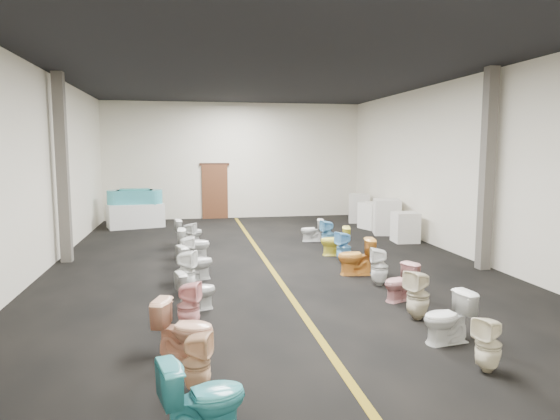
# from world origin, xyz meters

# --- Properties ---
(floor) EXTENTS (16.00, 16.00, 0.00)m
(floor) POSITION_xyz_m (0.00, 0.00, 0.00)
(floor) COLOR black
(floor) RESTS_ON ground
(ceiling) EXTENTS (16.00, 16.00, 0.00)m
(ceiling) POSITION_xyz_m (0.00, 0.00, 4.50)
(ceiling) COLOR black
(ceiling) RESTS_ON ground
(wall_back) EXTENTS (10.00, 0.00, 10.00)m
(wall_back) POSITION_xyz_m (0.00, 8.00, 2.25)
(wall_back) COLOR beige
(wall_back) RESTS_ON ground
(wall_front) EXTENTS (10.00, 0.00, 10.00)m
(wall_front) POSITION_xyz_m (0.00, -8.00, 2.25)
(wall_front) COLOR beige
(wall_front) RESTS_ON ground
(wall_left) EXTENTS (0.00, 16.00, 16.00)m
(wall_left) POSITION_xyz_m (-5.00, 0.00, 2.25)
(wall_left) COLOR beige
(wall_left) RESTS_ON ground
(wall_right) EXTENTS (0.00, 16.00, 16.00)m
(wall_right) POSITION_xyz_m (5.00, 0.00, 2.25)
(wall_right) COLOR beige
(wall_right) RESTS_ON ground
(aisle_stripe) EXTENTS (0.12, 15.60, 0.01)m
(aisle_stripe) POSITION_xyz_m (0.00, 0.00, 0.00)
(aisle_stripe) COLOR #7D6212
(aisle_stripe) RESTS_ON floor
(back_door) EXTENTS (1.00, 0.10, 2.10)m
(back_door) POSITION_xyz_m (-0.80, 7.94, 1.05)
(back_door) COLOR #562D19
(back_door) RESTS_ON floor
(door_frame) EXTENTS (1.15, 0.08, 0.10)m
(door_frame) POSITION_xyz_m (-0.80, 7.95, 2.12)
(door_frame) COLOR #331C11
(door_frame) RESTS_ON back_door
(column_left) EXTENTS (0.25, 0.25, 4.50)m
(column_left) POSITION_xyz_m (-4.75, 1.00, 2.25)
(column_left) COLOR #59544C
(column_left) RESTS_ON floor
(column_right) EXTENTS (0.25, 0.25, 4.50)m
(column_right) POSITION_xyz_m (4.75, -1.50, 2.25)
(column_right) COLOR #59544C
(column_right) RESTS_ON floor
(display_table) EXTENTS (2.03, 1.39, 0.82)m
(display_table) POSITION_xyz_m (-3.64, 6.19, 0.41)
(display_table) COLOR silver
(display_table) RESTS_ON floor
(bathtub) EXTENTS (1.86, 0.71, 0.55)m
(bathtub) POSITION_xyz_m (-3.64, 6.19, 1.07)
(bathtub) COLOR teal
(bathtub) RESTS_ON display_table
(appliance_crate_a) EXTENTS (0.73, 0.73, 0.88)m
(appliance_crate_a) POSITION_xyz_m (4.40, 1.89, 0.44)
(appliance_crate_a) COLOR silver
(appliance_crate_a) RESTS_ON floor
(appliance_crate_b) EXTENTS (0.99, 0.99, 1.11)m
(appliance_crate_b) POSITION_xyz_m (4.40, 3.29, 0.56)
(appliance_crate_b) COLOR silver
(appliance_crate_b) RESTS_ON floor
(appliance_crate_c) EXTENTS (1.00, 1.00, 0.89)m
(appliance_crate_c) POSITION_xyz_m (4.40, 4.42, 0.45)
(appliance_crate_c) COLOR silver
(appliance_crate_c) RESTS_ON floor
(appliance_crate_d) EXTENTS (0.92, 0.92, 1.05)m
(appliance_crate_d) POSITION_xyz_m (4.40, 5.92, 0.53)
(appliance_crate_d) COLOR silver
(appliance_crate_d) RESTS_ON floor
(toilet_left_0) EXTENTS (0.89, 0.65, 0.82)m
(toilet_left_0) POSITION_xyz_m (-1.72, -7.16, 0.41)
(toilet_left_0) COLOR teal
(toilet_left_0) RESTS_ON floor
(toilet_left_1) EXTENTS (0.40, 0.40, 0.70)m
(toilet_left_1) POSITION_xyz_m (-1.77, -6.24, 0.35)
(toilet_left_1) COLOR #ECB98C
(toilet_left_1) RESTS_ON floor
(toilet_left_2) EXTENTS (0.87, 0.65, 0.79)m
(toilet_left_2) POSITION_xyz_m (-1.91, -5.26, 0.39)
(toilet_left_2) COLOR #E9A784
(toilet_left_2) RESTS_ON floor
(toilet_left_3) EXTENTS (0.42, 0.42, 0.75)m
(toilet_left_3) POSITION_xyz_m (-1.85, -4.25, 0.37)
(toilet_left_3) COLOR #F1A3A3
(toilet_left_3) RESTS_ON floor
(toilet_left_4) EXTENTS (0.74, 0.54, 0.67)m
(toilet_left_4) POSITION_xyz_m (-1.73, -3.28, 0.34)
(toilet_left_4) COLOR silver
(toilet_left_4) RESTS_ON floor
(toilet_left_5) EXTENTS (0.47, 0.47, 0.82)m
(toilet_left_5) POSITION_xyz_m (-1.90, -2.24, 0.41)
(toilet_left_5) COLOR white
(toilet_left_5) RESTS_ON floor
(toilet_left_6) EXTENTS (0.82, 0.63, 0.74)m
(toilet_left_6) POSITION_xyz_m (-1.71, -1.30, 0.37)
(toilet_left_6) COLOR silver
(toilet_left_6) RESTS_ON floor
(toilet_left_7) EXTENTS (0.41, 0.41, 0.75)m
(toilet_left_7) POSITION_xyz_m (-1.90, -0.29, 0.37)
(toilet_left_7) COLOR white
(toilet_left_7) RESTS_ON floor
(toilet_left_8) EXTENTS (0.79, 0.47, 0.78)m
(toilet_left_8) POSITION_xyz_m (-1.71, 0.67, 0.39)
(toilet_left_8) COLOR white
(toilet_left_8) RESTS_ON floor
(toilet_left_9) EXTENTS (0.46, 0.46, 0.77)m
(toilet_left_9) POSITION_xyz_m (-1.84, 1.64, 0.38)
(toilet_left_9) COLOR silver
(toilet_left_9) RESTS_ON floor
(toilet_left_10) EXTENTS (0.80, 0.53, 0.76)m
(toilet_left_10) POSITION_xyz_m (-1.83, 2.48, 0.38)
(toilet_left_10) COLOR silver
(toilet_left_10) RESTS_ON floor
(toilet_right_0) EXTENTS (0.41, 0.41, 0.69)m
(toilet_right_0) POSITION_xyz_m (1.74, -6.33, 0.35)
(toilet_right_0) COLOR #F5EACB
(toilet_right_0) RESTS_ON floor
(toilet_right_1) EXTENTS (0.77, 0.51, 0.73)m
(toilet_right_1) POSITION_xyz_m (1.72, -5.40, 0.37)
(toilet_right_1) COLOR white
(toilet_right_1) RESTS_ON floor
(toilet_right_2) EXTENTS (0.47, 0.47, 0.80)m
(toilet_right_2) POSITION_xyz_m (1.75, -4.41, 0.40)
(toilet_right_2) COLOR beige
(toilet_right_2) RESTS_ON floor
(toilet_right_3) EXTENTS (0.75, 0.60, 0.67)m
(toilet_right_3) POSITION_xyz_m (1.89, -3.43, 0.34)
(toilet_right_3) COLOR #CF898A
(toilet_right_3) RESTS_ON floor
(toilet_right_4) EXTENTS (0.42, 0.42, 0.76)m
(toilet_right_4) POSITION_xyz_m (1.90, -2.40, 0.38)
(toilet_right_4) COLOR white
(toilet_right_4) RESTS_ON floor
(toilet_right_5) EXTENTS (0.83, 0.54, 0.80)m
(toilet_right_5) POSITION_xyz_m (1.72, -1.50, 0.40)
(toilet_right_5) COLOR orange
(toilet_right_5) RESTS_ON floor
(toilet_right_6) EXTENTS (0.43, 0.43, 0.77)m
(toilet_right_6) POSITION_xyz_m (1.78, -0.44, 0.38)
(toilet_right_6) COLOR #6DB8EC
(toilet_right_6) RESTS_ON floor
(toilet_right_7) EXTENTS (0.81, 0.57, 0.75)m
(toilet_right_7) POSITION_xyz_m (1.85, 0.48, 0.38)
(toilet_right_7) COLOR #F5E748
(toilet_right_7) RESTS_ON floor
(toilet_right_8) EXTENTS (0.40, 0.39, 0.77)m
(toilet_right_8) POSITION_xyz_m (1.92, 1.44, 0.39)
(toilet_right_8) COLOR #6AB2DF
(toilet_right_8) RESTS_ON floor
(toilet_right_9) EXTENTS (0.69, 0.44, 0.67)m
(toilet_right_9) POSITION_xyz_m (1.74, 2.49, 0.33)
(toilet_right_9) COLOR white
(toilet_right_9) RESTS_ON floor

